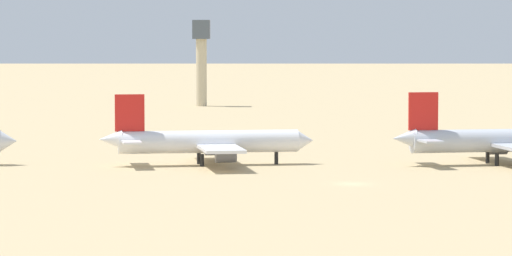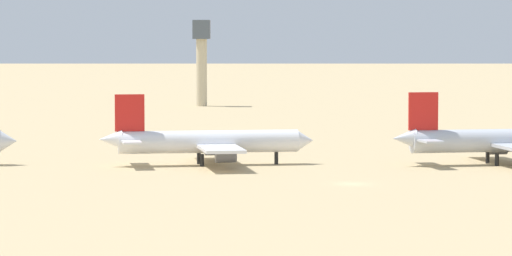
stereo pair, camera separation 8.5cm
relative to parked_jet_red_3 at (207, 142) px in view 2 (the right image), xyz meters
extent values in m
plane|color=tan|center=(22.64, -30.09, -3.95)|extent=(4000.00, 4000.00, 0.00)
pyramid|color=slate|center=(166.88, 1025.32, 26.82)|extent=(409.77, 407.15, 61.54)
cone|color=silver|center=(-33.44, 0.35, 0.09)|extent=(3.05, 3.78, 3.65)
cylinder|color=white|center=(0.36, 0.06, 0.04)|extent=(30.55, 8.70, 3.79)
cone|color=white|center=(16.64, 2.76, 0.04)|extent=(3.39, 4.02, 3.60)
cone|color=white|center=(-15.92, -2.64, 0.60)|extent=(4.27, 3.80, 3.22)
cube|color=red|center=(-12.74, -2.11, 5.01)|extent=(4.94, 1.27, 6.16)
cube|color=white|center=(-13.36, 1.63, 0.42)|extent=(4.05, 6.86, 0.34)
cube|color=white|center=(-12.12, -5.85, 0.42)|extent=(4.05, 6.86, 0.34)
cube|color=white|center=(1.30, 0.21, -0.53)|extent=(11.32, 30.99, 0.53)
cylinder|color=slate|center=(1.07, 7.38, -1.86)|extent=(3.71, 2.62, 2.09)
cylinder|color=slate|center=(3.39, -6.65, -1.86)|extent=(3.71, 2.62, 2.09)
cylinder|color=black|center=(11.73, 1.94, -2.90)|extent=(0.66, 0.66, 2.09)
cylinder|color=black|center=(-1.42, 2.07, -2.90)|extent=(0.66, 0.66, 2.09)
cylinder|color=black|center=(-0.67, -2.42, -2.90)|extent=(0.66, 0.66, 2.09)
cylinder|color=silver|center=(49.64, 1.58, 0.14)|extent=(31.30, 9.62, 3.89)
cone|color=silver|center=(33.01, -1.57, 0.72)|extent=(4.44, 3.97, 3.31)
cube|color=red|center=(36.26, -0.95, 5.24)|extent=(5.06, 1.42, 6.32)
cube|color=silver|center=(35.54, 2.87, 0.53)|extent=(4.29, 7.08, 0.35)
cube|color=silver|center=(36.99, -4.78, 0.53)|extent=(4.29, 7.08, 0.35)
cube|color=silver|center=(50.60, 1.76, -0.44)|extent=(12.29, 31.81, 0.54)
cylinder|color=slate|center=(50.19, 9.11, -1.81)|extent=(3.84, 2.75, 2.14)
cylinder|color=black|center=(47.77, 3.60, -2.88)|extent=(0.68, 0.68, 2.14)
cylinder|color=black|center=(48.64, -0.98, -2.88)|extent=(0.68, 0.68, 2.14)
cylinder|color=#C6B793|center=(-9.29, 193.14, 6.10)|extent=(3.20, 3.20, 20.10)
cube|color=#4C5660|center=(-9.29, 193.14, 18.99)|extent=(5.20, 5.20, 5.67)
camera|label=1|loc=(9.87, -245.49, 18.72)|focal=102.95mm
camera|label=2|loc=(9.95, -245.49, 18.72)|focal=102.95mm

